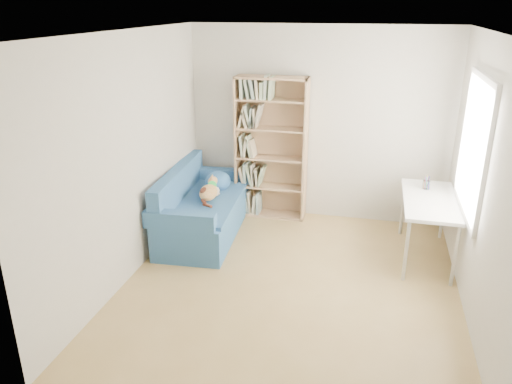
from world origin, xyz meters
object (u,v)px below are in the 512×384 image
(sofa, at_px, (202,209))
(bookshelf, at_px, (271,154))
(pen_cup, at_px, (426,184))
(desk, at_px, (430,204))

(sofa, distance_m, bookshelf, 1.23)
(bookshelf, height_order, pen_cup, bookshelf)
(bookshelf, xyz_separation_m, desk, (2.04, -0.82, -0.22))
(sofa, bearing_deg, pen_cup, 2.71)
(sofa, xyz_separation_m, bookshelf, (0.74, 0.80, 0.57))
(sofa, xyz_separation_m, pen_cup, (2.75, 0.31, 0.48))
(sofa, bearing_deg, desk, -4.03)
(bookshelf, xyz_separation_m, pen_cup, (2.01, -0.49, -0.08))
(pen_cup, bearing_deg, desk, -85.03)
(bookshelf, distance_m, pen_cup, 2.07)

